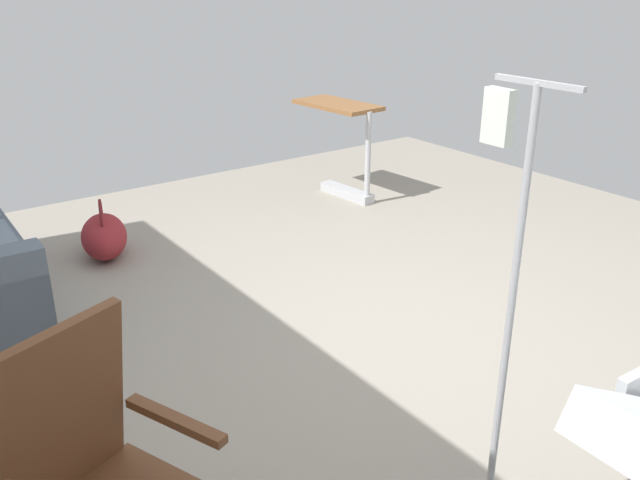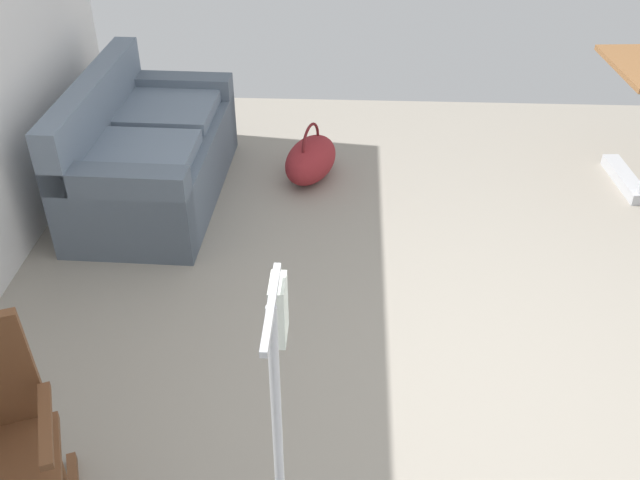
% 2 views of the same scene
% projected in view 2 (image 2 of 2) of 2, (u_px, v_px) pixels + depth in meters
% --- Properties ---
extents(ground_plane, '(6.96, 6.96, 0.00)m').
position_uv_depth(ground_plane, '(455.00, 394.00, 3.51)').
color(ground_plane, gray).
extents(couch, '(1.62, 0.89, 0.85)m').
position_uv_depth(couch, '(148.00, 156.00, 4.88)').
color(couch, slate).
rests_on(couch, ground).
extents(overbed_table, '(0.86, 0.46, 0.84)m').
position_uv_depth(overbed_table, '(639.00, 112.00, 4.93)').
color(overbed_table, '#B2B5BA').
rests_on(overbed_table, ground).
extents(duffel_bag, '(0.63, 0.48, 0.43)m').
position_uv_depth(duffel_bag, '(311.00, 159.00, 5.16)').
color(duffel_bag, maroon).
rests_on(duffel_bag, ground).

